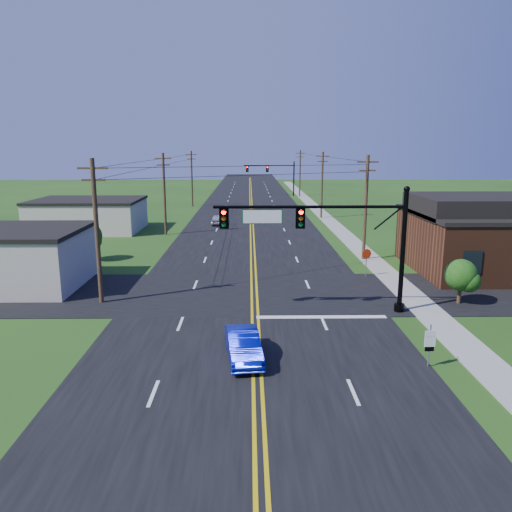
{
  "coord_description": "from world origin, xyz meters",
  "views": [
    {
      "loc": [
        -0.16,
        -20.29,
        9.66
      ],
      "look_at": [
        0.27,
        10.0,
        3.0
      ],
      "focal_mm": 35.0,
      "sensor_mm": 36.0,
      "label": 1
    }
  ],
  "objects_px": {
    "signal_mast_far": "(272,173)",
    "blue_car": "(243,346)",
    "stop_sign": "(366,257)",
    "signal_mast_main": "(327,234)",
    "route_sign": "(430,343)"
  },
  "relations": [
    {
      "from": "signal_mast_main",
      "to": "blue_car",
      "type": "relative_size",
      "value": 2.75
    },
    {
      "from": "signal_mast_main",
      "to": "signal_mast_far",
      "type": "relative_size",
      "value": 1.03
    },
    {
      "from": "signal_mast_main",
      "to": "route_sign",
      "type": "distance_m",
      "value": 9.15
    },
    {
      "from": "signal_mast_main",
      "to": "route_sign",
      "type": "height_order",
      "value": "signal_mast_main"
    },
    {
      "from": "signal_mast_main",
      "to": "signal_mast_far",
      "type": "distance_m",
      "value": 72.0
    },
    {
      "from": "blue_car",
      "to": "stop_sign",
      "type": "bearing_deg",
      "value": 51.3
    },
    {
      "from": "signal_mast_main",
      "to": "blue_car",
      "type": "height_order",
      "value": "signal_mast_main"
    },
    {
      "from": "route_sign",
      "to": "stop_sign",
      "type": "xyz_separation_m",
      "value": [
        0.83,
        15.85,
        0.39
      ]
    },
    {
      "from": "signal_mast_main",
      "to": "signal_mast_far",
      "type": "xyz_separation_m",
      "value": [
        0.1,
        72.0,
        -0.2
      ]
    },
    {
      "from": "stop_sign",
      "to": "signal_mast_main",
      "type": "bearing_deg",
      "value": -131.46
    },
    {
      "from": "signal_mast_main",
      "to": "route_sign",
      "type": "relative_size",
      "value": 5.64
    },
    {
      "from": "signal_mast_far",
      "to": "blue_car",
      "type": "xyz_separation_m",
      "value": [
        -4.88,
        -78.74,
        -3.87
      ]
    },
    {
      "from": "route_sign",
      "to": "stop_sign",
      "type": "bearing_deg",
      "value": 85.75
    },
    {
      "from": "blue_car",
      "to": "stop_sign",
      "type": "distance_m",
      "value": 17.51
    },
    {
      "from": "signal_mast_main",
      "to": "stop_sign",
      "type": "relative_size",
      "value": 5.21
    }
  ]
}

